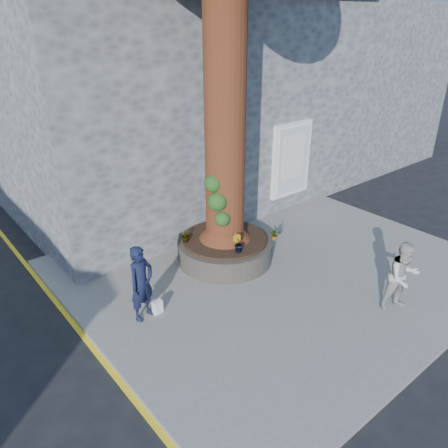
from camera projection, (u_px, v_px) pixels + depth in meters
ground at (257, 314)px, 8.99m from camera, size 120.00×120.00×0.00m
pavement at (274, 268)px, 10.52m from camera, size 9.00×8.00×0.12m
yellow_line at (97, 354)px, 7.94m from camera, size 0.10×30.00×0.01m
stone_shop at (163, 97)px, 14.06m from camera, size 10.30×8.30×6.30m
neighbour_shop at (322, 81)px, 18.72m from camera, size 6.00×8.00×6.00m
planter at (225, 248)px, 10.66m from camera, size 2.30×2.30×0.60m
man at (142, 283)px, 8.40m from camera, size 0.65×0.52×1.57m
woman at (403, 277)px, 8.67m from camera, size 0.88×0.79×1.49m
shopping_bag at (158, 307)px, 8.78m from camera, size 0.22×0.15×0.28m
plant_a at (275, 232)px, 10.34m from camera, size 0.25×0.25×0.40m
plant_b at (238, 244)px, 9.79m from camera, size 0.30×0.31×0.42m
plant_c at (185, 235)px, 10.27m from camera, size 0.23×0.23×0.32m
plant_d at (275, 234)px, 10.37m from camera, size 0.33×0.33×0.27m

